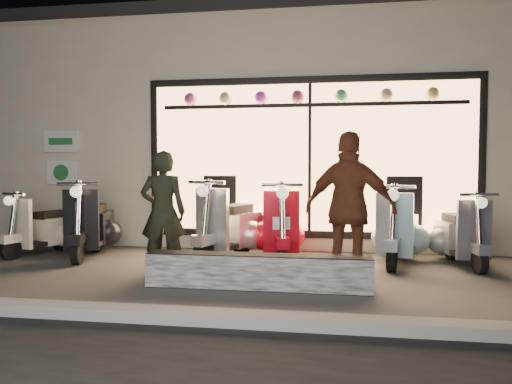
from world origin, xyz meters
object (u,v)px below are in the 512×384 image
at_px(man, 163,212).
at_px(graffiti_barrier, 258,271).
at_px(scooter_silver, 233,227).
at_px(woman, 350,209).
at_px(scooter_red, 278,229).

bearing_deg(man, graffiti_barrier, 144.07).
bearing_deg(scooter_silver, woman, -24.52).
xyz_separation_m(man, woman, (2.40, -0.31, 0.10)).
distance_m(scooter_red, woman, 1.94).
bearing_deg(graffiti_barrier, scooter_silver, 109.74).
bearing_deg(graffiti_barrier, man, 155.44).
bearing_deg(man, scooter_silver, -129.13).
distance_m(man, woman, 2.42).
bearing_deg(man, scooter_red, -148.45).
distance_m(graffiti_barrier, scooter_silver, 2.03).
height_order(scooter_red, man, man).
distance_m(scooter_red, man, 1.90).
relative_size(graffiti_barrier, scooter_red, 1.64).
bearing_deg(woman, scooter_red, -43.92).
relative_size(scooter_red, woman, 0.87).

